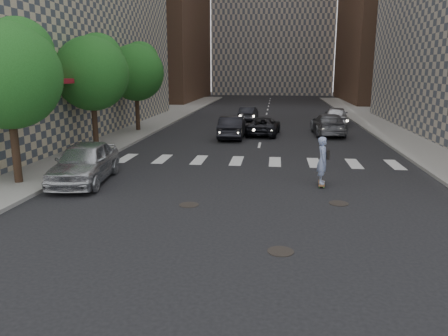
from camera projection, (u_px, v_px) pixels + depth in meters
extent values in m
plane|color=black|center=(243.00, 218.00, 14.06)|extent=(160.00, 160.00, 0.00)
cube|color=gray|center=(82.00, 128.00, 35.08)|extent=(13.00, 80.00, 0.15)
cube|color=black|center=(58.00, 118.00, 24.59)|extent=(0.30, 14.00, 4.00)
cube|color=maroon|center=(69.00, 80.00, 24.03)|extent=(1.60, 14.00, 0.25)
cylinder|color=#382619|center=(15.00, 149.00, 17.72)|extent=(0.32, 0.32, 2.80)
sphere|color=#1C4818|center=(8.00, 76.00, 17.07)|extent=(4.20, 4.20, 4.20)
sphere|color=#1C4818|center=(19.00, 53.00, 17.43)|extent=(2.80, 2.80, 2.80)
cylinder|color=#382619|center=(95.00, 124.00, 25.46)|extent=(0.32, 0.32, 2.80)
sphere|color=#1C4818|center=(92.00, 74.00, 24.82)|extent=(4.20, 4.20, 4.20)
sphere|color=#1C4818|center=(98.00, 58.00, 25.18)|extent=(2.80, 2.80, 2.80)
cylinder|color=#382619|center=(137.00, 112.00, 33.21)|extent=(0.32, 0.32, 2.80)
sphere|color=#1C4818|center=(136.00, 73.00, 32.57)|extent=(4.20, 4.20, 4.20)
sphere|color=#1C4818|center=(140.00, 60.00, 32.93)|extent=(2.80, 2.80, 2.80)
cylinder|color=black|center=(281.00, 251.00, 11.50)|extent=(0.70, 0.70, 0.02)
cylinder|color=black|center=(189.00, 205.00, 15.45)|extent=(0.70, 0.70, 0.02)
cylinder|color=black|center=(339.00, 203.00, 15.62)|extent=(0.70, 0.70, 0.02)
cube|color=brown|center=(322.00, 183.00, 18.00)|extent=(0.34, 1.04, 0.02)
cylinder|color=green|center=(319.00, 187.00, 17.69)|extent=(0.04, 0.07, 0.07)
cylinder|color=green|center=(324.00, 187.00, 17.65)|extent=(0.04, 0.07, 0.07)
cylinder|color=green|center=(319.00, 183.00, 18.38)|extent=(0.04, 0.07, 0.07)
cylinder|color=green|center=(324.00, 183.00, 18.35)|extent=(0.04, 0.07, 0.07)
imported|color=#829ABD|center=(323.00, 160.00, 17.79)|extent=(0.52, 0.74, 1.93)
cube|color=black|center=(328.00, 155.00, 17.75)|extent=(0.14, 0.33, 0.36)
imported|color=#B7BABF|center=(85.00, 162.00, 18.43)|extent=(2.57, 5.23, 1.72)
imported|color=black|center=(232.00, 127.00, 30.25)|extent=(1.64, 4.65, 1.53)
imported|color=#53555B|center=(328.00, 124.00, 31.83)|extent=(2.30, 5.38, 1.55)
imported|color=black|center=(264.00, 126.00, 31.84)|extent=(2.56, 4.83, 1.29)
imported|color=#B1B3B9|center=(336.00, 116.00, 37.31)|extent=(2.49, 4.92, 1.61)
imported|color=black|center=(249.00, 114.00, 40.59)|extent=(1.72, 4.08, 1.31)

